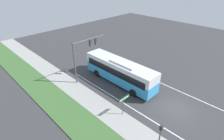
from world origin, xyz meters
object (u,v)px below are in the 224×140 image
Objects in this scene: pedestrian_signal at (160,135)px; street_sign at (124,102)px; signal_gantry at (84,52)px; bus at (120,70)px.

pedestrian_signal reaches higher than street_sign.
street_sign is (-1.74, -9.08, -2.60)m from signal_gantry.
bus is at bearing 46.32° from street_sign.
bus is 6.76m from street_sign.
signal_gantry is 14.87m from pedestrian_signal.
street_sign is at bearing 75.61° from pedestrian_signal.
pedestrian_signal is 1.29× the size of street_sign.
signal_gantry reaches higher than bus.
signal_gantry reaches higher than pedestrian_signal.
bus is at bearing -55.08° from signal_gantry.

